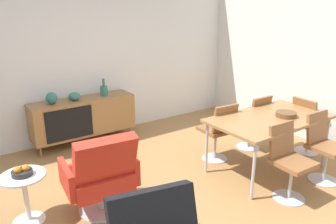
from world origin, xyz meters
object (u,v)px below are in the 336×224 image
(dining_table, at_px, (270,120))
(vase_sculptural_dark, at_px, (51,98))
(lounge_chair_red, at_px, (101,174))
(vase_cobalt, at_px, (74,96))
(dining_chair_front_right, at_px, (324,145))
(dining_chair_far_end, at_px, (308,123))
(fruit_bowl, at_px, (22,172))
(vase_ceramic_small, at_px, (104,90))
(dining_chair_back_right, at_px, (253,120))
(dining_chair_front_left, at_px, (289,159))
(side_table_round, at_px, (25,193))
(dining_chair_back_left, at_px, (219,130))
(sideboard, at_px, (84,116))
(wooden_bowl_on_table, at_px, (286,114))

(dining_table, bearing_deg, vase_sculptural_dark, 133.00)
(lounge_chair_red, bearing_deg, vase_cobalt, 77.26)
(dining_table, distance_m, dining_chair_front_right, 0.70)
(vase_cobalt, distance_m, dining_chair_front_right, 3.54)
(vase_sculptural_dark, bearing_deg, dining_chair_far_end, -36.98)
(fruit_bowl, bearing_deg, vase_ceramic_small, 45.01)
(vase_ceramic_small, height_order, lounge_chair_red, vase_ceramic_small)
(dining_chair_far_end, bearing_deg, vase_cobalt, 139.65)
(vase_cobalt, bearing_deg, dining_chair_front_right, -53.07)
(dining_chair_back_right, bearing_deg, dining_chair_far_end, -45.80)
(lounge_chair_red, bearing_deg, vase_ceramic_small, 64.35)
(dining_chair_front_left, bearing_deg, side_table_round, 154.34)
(vase_ceramic_small, bearing_deg, dining_chair_back_left, -61.52)
(dining_chair_back_left, height_order, dining_chair_far_end, same)
(sideboard, height_order, dining_chair_front_left, dining_chair_front_left)
(side_table_round, bearing_deg, dining_chair_front_right, -20.62)
(vase_cobalt, bearing_deg, dining_table, -51.99)
(vase_cobalt, height_order, lounge_chair_red, lounge_chair_red)
(vase_cobalt, height_order, vase_ceramic_small, vase_ceramic_small)
(lounge_chair_red, height_order, side_table_round, lounge_chair_red)
(vase_cobalt, distance_m, wooden_bowl_on_table, 3.06)
(dining_chair_back_right, relative_size, dining_chair_front_left, 1.00)
(dining_table, height_order, dining_chair_back_left, dining_chair_back_left)
(dining_table, bearing_deg, wooden_bowl_on_table, -29.14)
(vase_ceramic_small, height_order, dining_chair_back_left, vase_ceramic_small)
(dining_chair_far_end, relative_size, side_table_round, 1.65)
(side_table_round, bearing_deg, vase_ceramic_small, 44.97)
(dining_chair_front_right, height_order, dining_chair_front_left, same)
(dining_chair_back_right, distance_m, fruit_bowl, 3.23)
(fruit_bowl, bearing_deg, wooden_bowl_on_table, -13.88)
(sideboard, xyz_separation_m, wooden_bowl_on_table, (1.83, -2.36, 0.33))
(dining_chair_back_left, height_order, dining_chair_front_left, same)
(dining_chair_back_right, relative_size, lounge_chair_red, 0.90)
(side_table_round, bearing_deg, vase_sculptural_dark, 64.23)
(vase_cobalt, relative_size, dining_chair_back_left, 0.21)
(dining_table, bearing_deg, dining_chair_back_right, 58.01)
(dining_table, distance_m, dining_chair_back_left, 0.70)
(vase_cobalt, height_order, vase_sculptural_dark, vase_sculptural_dark)
(dining_chair_front_left, xyz_separation_m, side_table_round, (-2.53, 1.22, -0.15))
(dining_chair_front_left, bearing_deg, vase_cobalt, 116.71)
(dining_chair_front_left, relative_size, side_table_round, 1.65)
(vase_cobalt, distance_m, dining_chair_back_left, 2.23)
(dining_chair_back_left, bearing_deg, wooden_bowl_on_table, -50.94)
(vase_sculptural_dark, relative_size, vase_ceramic_small, 0.64)
(dining_chair_back_right, bearing_deg, side_table_round, 178.24)
(sideboard, distance_m, vase_sculptural_dark, 0.59)
(wooden_bowl_on_table, height_order, fruit_bowl, wooden_bowl_on_table)
(vase_cobalt, distance_m, fruit_bowl, 1.97)
(vase_sculptural_dark, height_order, side_table_round, vase_sculptural_dark)
(dining_chair_front_right, relative_size, dining_chair_back_right, 1.00)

